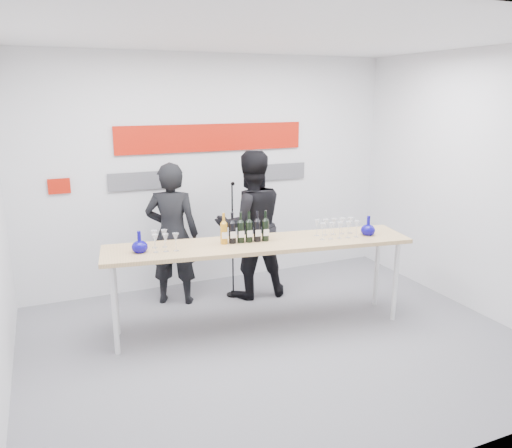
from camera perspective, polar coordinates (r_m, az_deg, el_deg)
name	(u,v)px	position (r m, az deg, el deg)	size (l,w,h in m)	color
ground	(277,342)	(5.32, 2.39, -13.36)	(5.00, 5.00, 0.00)	slate
back_wall	(213,172)	(6.63, -4.97, 5.95)	(5.00, 0.04, 3.00)	silver
signage	(209,149)	(6.55, -5.42, 8.53)	(3.38, 0.02, 0.79)	#B91607
tasting_table	(260,249)	(5.30, 0.43, -2.85)	(3.31, 1.12, 0.98)	#DEB277
wine_bottles	(245,227)	(5.24, -1.28, -0.36)	(0.53, 0.15, 0.33)	#BF7F19
decanter_left	(139,242)	(5.06, -13.18, -1.98)	(0.16, 0.16, 0.21)	#0D067C
decanter_right	(368,225)	(5.67, 12.70, -0.16)	(0.16, 0.16, 0.21)	#0D067C
glasses_left	(163,241)	(5.08, -10.57, -1.94)	(0.26, 0.25, 0.18)	silver
glasses_right	(337,228)	(5.54, 9.21, -0.48)	(0.48, 0.28, 0.18)	silver
presenter_left	(172,234)	(6.06, -9.54, -1.16)	(0.63, 0.42, 1.73)	black
presenter_right	(251,225)	(6.19, -0.61, -0.11)	(0.90, 0.70, 1.84)	black
mic_stand	(233,262)	(6.29, -2.65, -4.37)	(0.17, 0.17, 1.48)	black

